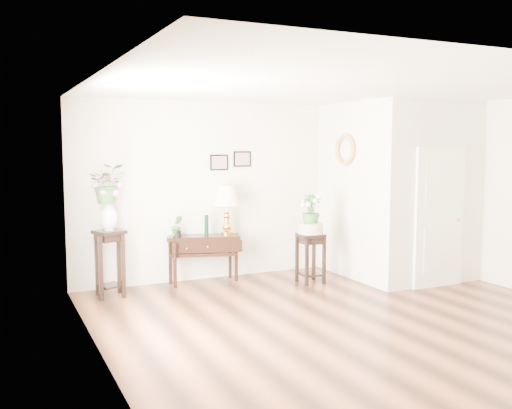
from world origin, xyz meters
TOP-DOWN VIEW (x-y plane):
  - floor at (0.00, 0.00)m, footprint 6.00×5.50m
  - ceiling at (0.00, 0.00)m, footprint 6.00×5.50m
  - wall_back at (0.00, 2.75)m, footprint 6.00×0.02m
  - wall_left at (-3.00, 0.00)m, footprint 0.02×5.50m
  - partition at (2.10, 1.77)m, footprint 1.80×1.95m
  - door at (2.10, 0.78)m, footprint 0.90×0.05m
  - art_print_left at (-0.65, 2.73)m, footprint 0.30×0.02m
  - art_print_right at (-0.25, 2.73)m, footprint 0.30×0.02m
  - wall_ornament at (1.16, 1.90)m, footprint 0.07×0.51m
  - console_table at (-1.01, 2.49)m, footprint 1.17×0.68m
  - table_lamp at (-0.62, 2.49)m, footprint 0.53×0.53m
  - green_vase at (-0.96, 2.49)m, footprint 0.07×0.07m
  - potted_plant at (-1.43, 2.49)m, footprint 0.19×0.16m
  - plant_stand_a at (-2.47, 2.29)m, footprint 0.47×0.47m
  - porcelain_vase at (-2.47, 2.29)m, footprint 0.29×0.29m
  - lily_arrangement at (-2.47, 2.29)m, footprint 0.57×0.52m
  - plant_stand_b at (0.48, 1.78)m, footprint 0.39×0.39m
  - ceramic_bowl at (0.48, 1.78)m, footprint 0.48×0.48m
  - narcissus at (0.48, 1.78)m, footprint 0.34×0.34m

SIDE VIEW (x-z plane):
  - floor at x=0.00m, z-range -0.01..0.01m
  - console_table at x=-1.01m, z-range 0.00..0.74m
  - plant_stand_b at x=0.48m, z-range 0.00..0.77m
  - plant_stand_a at x=-2.47m, z-range 0.00..0.94m
  - ceramic_bowl at x=0.48m, z-range 0.77..0.93m
  - potted_plant at x=-1.43m, z-range 0.74..1.06m
  - green_vase at x=-0.96m, z-range 0.75..1.07m
  - door at x=2.10m, z-range 0.00..2.10m
  - table_lamp at x=-0.62m, z-range 0.71..1.48m
  - narcissus at x=0.48m, z-range 0.89..1.37m
  - porcelain_vase at x=-2.47m, z-range 0.96..1.38m
  - wall_back at x=0.00m, z-range 0.00..2.80m
  - wall_left at x=-3.00m, z-range 0.00..2.80m
  - partition at x=2.10m, z-range 0.00..2.80m
  - lily_arrangement at x=-2.47m, z-range 1.34..1.90m
  - art_print_left at x=-0.65m, z-range 1.73..1.98m
  - art_print_right at x=-0.25m, z-range 1.77..2.02m
  - wall_ornament at x=1.16m, z-range 1.79..2.30m
  - ceiling at x=0.00m, z-range 2.79..2.81m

